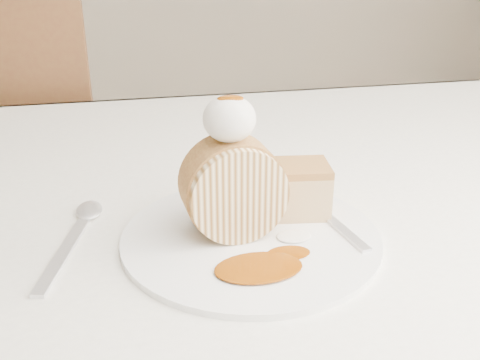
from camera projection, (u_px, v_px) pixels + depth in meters
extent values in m
cube|color=white|center=(245.00, 188.00, 0.76)|extent=(1.40, 0.90, 0.04)
cube|color=white|center=(201.00, 156.00, 1.21)|extent=(1.40, 0.01, 0.28)
cylinder|color=brown|center=(449.00, 241.00, 1.36)|extent=(0.06, 0.06, 0.71)
cube|color=brown|center=(20.00, 183.00, 1.43)|extent=(0.46, 0.46, 0.04)
cylinder|color=brown|center=(105.00, 222.00, 1.74)|extent=(0.04, 0.04, 0.44)
cylinder|color=brown|center=(102.00, 291.00, 1.39)|extent=(0.04, 0.04, 0.44)
cylinder|color=white|center=(251.00, 236.00, 0.59)|extent=(0.32, 0.32, 0.01)
cylinder|color=beige|center=(234.00, 189.00, 0.57)|extent=(0.11, 0.07, 0.10)
cube|color=#A67F3E|center=(300.00, 192.00, 0.62)|extent=(0.07, 0.07, 0.05)
ellipsoid|color=white|center=(229.00, 119.00, 0.54)|extent=(0.05, 0.05, 0.05)
ellipsoid|color=#7B3705|center=(230.00, 93.00, 0.53)|extent=(0.03, 0.02, 0.01)
cube|color=silver|center=(337.00, 225.00, 0.60)|extent=(0.05, 0.17, 0.00)
cube|color=silver|center=(63.00, 254.00, 0.56)|extent=(0.07, 0.18, 0.00)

